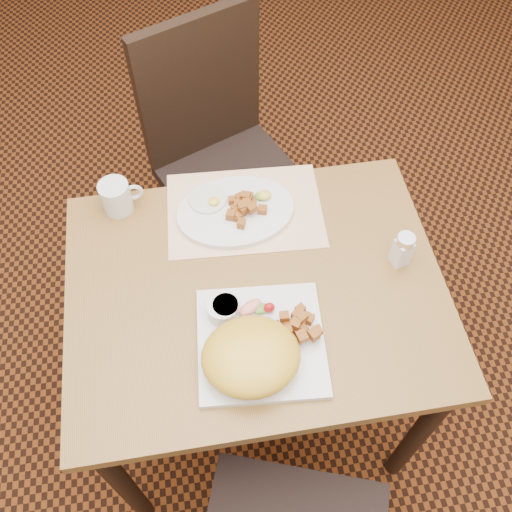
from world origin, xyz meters
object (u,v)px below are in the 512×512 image
object	(u,v)px
plate_square	(261,342)
salt_shaker	(402,249)
plate_oval	(236,211)
coffee_mug	(117,197)
table	(256,310)
chair_far	(221,150)

from	to	relation	value
plate_square	salt_shaker	bearing A→B (deg)	23.90
plate_oval	salt_shaker	distance (m)	0.43
coffee_mug	plate_square	bearing A→B (deg)	-56.02
table	coffee_mug	bearing A→B (deg)	136.30
plate_oval	coffee_mug	bearing A→B (deg)	166.53
plate_oval	salt_shaker	xyz separation A→B (m)	(0.37, -0.21, 0.04)
coffee_mug	table	bearing A→B (deg)	-43.70
plate_square	coffee_mug	world-z (taller)	coffee_mug
chair_far	plate_square	distance (m)	0.84
coffee_mug	salt_shaker	bearing A→B (deg)	-22.76
chair_far	coffee_mug	bearing A→B (deg)	27.68
plate_square	coffee_mug	size ratio (longest dim) A/B	2.55
plate_oval	coffee_mug	xyz separation A→B (m)	(-0.30, 0.07, 0.03)
plate_oval	salt_shaker	world-z (taller)	salt_shaker
plate_square	plate_oval	size ratio (longest dim) A/B	0.92
table	coffee_mug	size ratio (longest dim) A/B	8.21
plate_square	plate_oval	world-z (taller)	plate_oval
chair_far	coffee_mug	xyz separation A→B (m)	(-0.30, -0.37, 0.25)
table	plate_square	bearing A→B (deg)	-95.05
table	chair_far	bearing A→B (deg)	90.87
salt_shaker	coffee_mug	world-z (taller)	salt_shaker
chair_far	table	bearing A→B (deg)	67.88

